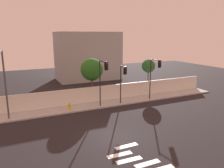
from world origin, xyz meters
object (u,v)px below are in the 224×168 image
traffic_light_left (103,74)px  roadside_tree_leftmost (92,70)px  traffic_light_center (155,71)px  street_lamp_curbside (4,79)px  roadside_tree_midleft (148,66)px  fire_hydrant (69,106)px  traffic_light_right (123,77)px

traffic_light_left → roadside_tree_leftmost: traffic_light_left is taller
roadside_tree_leftmost → traffic_light_center: bearing=-33.5°
street_lamp_curbside → roadside_tree_leftmost: (9.77, 3.61, -0.27)m
roadside_tree_leftmost → roadside_tree_midleft: roadside_tree_leftmost is taller
street_lamp_curbside → fire_hydrant: 6.90m
traffic_light_center → traffic_light_right: traffic_light_center is taller
traffic_light_right → roadside_tree_midleft: 7.28m
traffic_light_right → roadside_tree_leftmost: (-2.31, 3.95, 0.39)m
traffic_light_right → roadside_tree_leftmost: 4.59m
traffic_light_right → roadside_tree_midleft: bearing=32.9°
traffic_light_left → roadside_tree_midleft: bearing=25.8°
traffic_light_center → traffic_light_left: bearing=179.4°
traffic_light_center → traffic_light_right: 4.16m
traffic_light_right → roadside_tree_midleft: (6.10, 3.95, 0.32)m
traffic_light_left → traffic_light_right: 2.61m
traffic_light_right → fire_hydrant: bearing=174.4°
traffic_light_left → traffic_light_center: bearing=-0.6°
traffic_light_right → street_lamp_curbside: street_lamp_curbside is taller
traffic_light_right → roadside_tree_leftmost: roadside_tree_leftmost is taller
traffic_light_left → roadside_tree_leftmost: size_ratio=1.00×
street_lamp_curbside → roadside_tree_midleft: street_lamp_curbside is taller
traffic_light_center → roadside_tree_leftmost: bearing=146.5°
street_lamp_curbside → traffic_light_left: bearing=-3.5°
roadside_tree_leftmost → traffic_light_left: bearing=-93.2°
roadside_tree_leftmost → roadside_tree_midleft: 8.41m
street_lamp_curbside → fire_hydrant: (5.95, 0.27, -3.48)m
traffic_light_center → fire_hydrant: size_ratio=6.38×
traffic_light_right → traffic_light_center: bearing=-4.3°
traffic_light_right → roadside_tree_leftmost: size_ratio=0.86×
traffic_light_left → traffic_light_right: bearing=5.4°
street_lamp_curbside → roadside_tree_midleft: (18.18, 3.61, -0.35)m
traffic_light_left → roadside_tree_leftmost: bearing=86.8°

